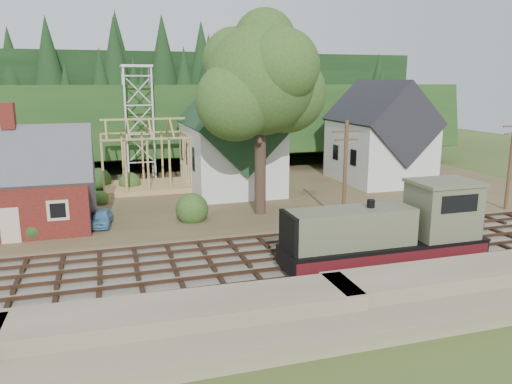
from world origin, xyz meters
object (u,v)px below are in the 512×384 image
object	(u,v)px
car_blue	(101,218)
car_green	(5,215)
locomotive	(392,232)
car_red	(405,174)
patio_set	(9,210)

from	to	relation	value
car_blue	car_green	bearing A→B (deg)	163.17
locomotive	car_red	distance (m)	27.32
locomotive	car_green	world-z (taller)	locomotive
car_blue	car_red	size ratio (longest dim) A/B	0.91
locomotive	car_blue	world-z (taller)	locomotive
car_blue	car_green	distance (m)	7.60
locomotive	car_green	distance (m)	28.24
patio_set	car_green	bearing A→B (deg)	105.09
car_red	patio_set	xyz separation A→B (m)	(-37.82, -10.27, 1.38)
car_blue	car_red	xyz separation A→B (m)	(31.92, 9.30, -0.06)
patio_set	car_red	bearing A→B (deg)	15.20
car_blue	patio_set	world-z (taller)	patio_set
car_blue	patio_set	size ratio (longest dim) A/B	1.56
car_blue	car_red	world-z (taller)	car_blue
locomotive	car_blue	distance (m)	20.84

